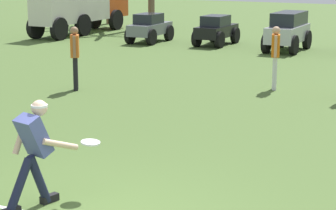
% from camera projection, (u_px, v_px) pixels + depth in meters
% --- Properties ---
extents(frisbee_thrower, '(0.64, 1.04, 1.41)m').
position_uv_depth(frisbee_thrower, '(34.00, 148.00, 8.41)').
color(frisbee_thrower, '#191E38').
rests_on(frisbee_thrower, ground_plane).
extents(frisbee_in_flight, '(0.29, 0.29, 0.05)m').
position_uv_depth(frisbee_in_flight, '(91.00, 142.00, 8.88)').
color(frisbee_in_flight, white).
extents(teammate_midfield, '(0.29, 0.49, 1.56)m').
position_uv_depth(teammate_midfield, '(275.00, 52.00, 15.97)').
color(teammate_midfield, silver).
rests_on(teammate_midfield, ground_plane).
extents(teammate_deep, '(0.35, 0.46, 1.56)m').
position_uv_depth(teammate_deep, '(75.00, 52.00, 15.91)').
color(teammate_deep, black).
rests_on(teammate_deep, ground_plane).
extents(parked_car_slot_a, '(1.11, 2.21, 1.10)m').
position_uv_depth(parked_car_slot_a, '(150.00, 28.00, 25.03)').
color(parked_car_slot_a, slate).
rests_on(parked_car_slot_a, ground_plane).
extents(parked_car_slot_b, '(1.12, 2.22, 1.10)m').
position_uv_depth(parked_car_slot_b, '(216.00, 30.00, 24.25)').
color(parked_car_slot_b, black).
rests_on(parked_car_slot_b, ground_plane).
extents(parked_car_slot_c, '(1.17, 2.41, 1.34)m').
position_uv_depth(parked_car_slot_c, '(288.00, 30.00, 22.69)').
color(parked_car_slot_c, '#B7BABF').
rests_on(parked_car_slot_c, ground_plane).
extents(box_truck, '(1.48, 5.92, 2.20)m').
position_uv_depth(box_truck, '(79.00, 5.00, 27.64)').
color(box_truck, '#CC4C19').
rests_on(box_truck, ground_plane).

